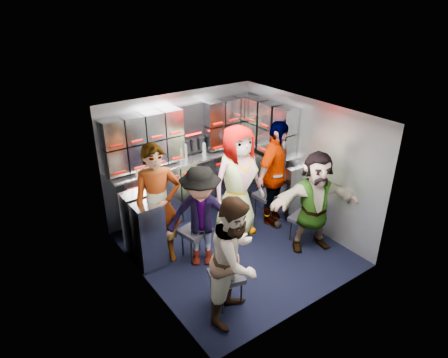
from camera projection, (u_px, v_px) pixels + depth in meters
floor at (234, 248)px, 6.06m from camera, size 3.00×3.00×0.00m
wall_back at (181, 154)px, 6.70m from camera, size 2.80×0.04×2.10m
wall_left at (144, 217)px, 4.87m from camera, size 0.04×3.00×2.10m
wall_right at (305, 164)px, 6.34m from camera, size 0.04×3.00×2.10m
ceiling at (236, 115)px, 5.15m from camera, size 2.80×3.00×0.02m
cart_bank_back at (189, 188)px, 6.79m from camera, size 2.68×0.38×0.99m
cart_bank_left at (144, 230)px, 5.63m from camera, size 0.38×0.76×0.99m
counter at (188, 160)px, 6.56m from camera, size 2.68×0.42×0.03m
locker_bank_back at (185, 132)px, 6.40m from camera, size 2.68×0.28×0.82m
locker_bank_right at (270, 128)px, 6.58m from camera, size 0.28×1.00×0.82m
right_cabinet at (271, 183)px, 6.94m from camera, size 0.28×1.20×1.00m
coffee_niche at (192, 130)px, 6.55m from camera, size 0.46×0.16×0.84m
red_latch_strip at (195, 172)px, 6.48m from camera, size 2.60×0.02×0.03m
jump_seat_near_left at (226, 278)px, 4.85m from camera, size 0.47×0.46×0.46m
jump_seat_mid_left at (195, 232)px, 5.72m from camera, size 0.46×0.44×0.47m
jump_seat_center at (230, 203)px, 6.44m from camera, size 0.47×0.45×0.50m
jump_seat_mid_right at (267, 197)px, 6.73m from camera, size 0.39×0.37×0.45m
jump_seat_near_right at (303, 219)px, 6.08m from camera, size 0.44×0.43×0.44m
attendant_standing at (158, 206)px, 5.46m from camera, size 0.75×0.61×1.78m
attendant_arc_a at (236, 259)px, 4.55m from camera, size 0.97×0.90×1.58m
attendant_arc_b at (201, 218)px, 5.44m from camera, size 1.12×1.00×1.50m
attendant_arc_c at (238, 182)px, 6.11m from camera, size 0.90×0.60×1.79m
attendant_arc_d at (275, 174)px, 6.38m from camera, size 1.12×0.74×1.76m
attendant_arc_e at (315, 202)px, 5.78m from camera, size 1.50×1.00×1.55m
bottle_left at (181, 155)px, 6.38m from camera, size 0.07×0.07×0.25m
bottle_mid at (185, 153)px, 6.42m from camera, size 0.07×0.07×0.28m
bottle_right at (204, 150)px, 6.62m from camera, size 0.06×0.06×0.22m
cup_left at (137, 171)px, 6.01m from camera, size 0.08×0.08×0.10m
cup_right at (249, 142)px, 7.15m from camera, size 0.08×0.08×0.10m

